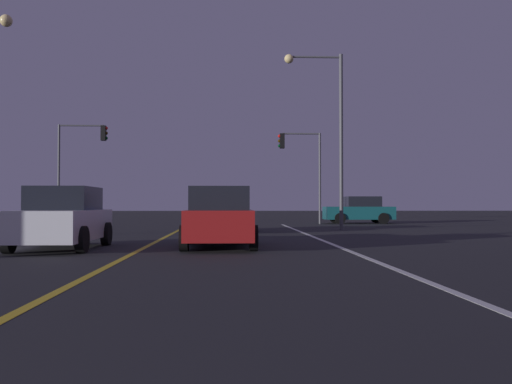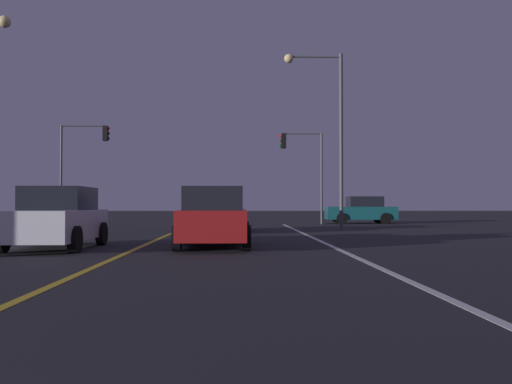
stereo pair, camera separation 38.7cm
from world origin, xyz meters
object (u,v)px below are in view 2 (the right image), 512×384
(car_oncoming, at_px, (57,219))
(car_crossing_side, at_px, (362,210))
(traffic_light_near_left, at_px, (83,151))
(car_ahead_far, at_px, (222,213))
(traffic_light_near_right, at_px, (302,157))
(street_lamp_right_far, at_px, (328,117))
(car_lead_same_lane, at_px, (214,218))

(car_oncoming, relative_size, car_crossing_side, 1.00)
(traffic_light_near_left, bearing_deg, car_ahead_far, -46.99)
(car_crossing_side, xyz_separation_m, traffic_light_near_right, (-3.88, -1.04, 3.28))
(car_oncoming, relative_size, car_ahead_far, 1.00)
(car_ahead_far, bearing_deg, street_lamp_right_far, -70.74)
(street_lamp_right_far, bearing_deg, car_lead_same_lane, 64.62)
(car_lead_same_lane, height_order, street_lamp_right_far, street_lamp_right_far)
(car_oncoming, height_order, car_ahead_far, same)
(traffic_light_near_right, bearing_deg, traffic_light_near_left, -0.00)
(street_lamp_right_far, bearing_deg, car_oncoming, 49.30)
(car_crossing_side, height_order, street_lamp_right_far, street_lamp_right_far)
(street_lamp_right_far, bearing_deg, car_crossing_side, -112.32)
(car_ahead_far, distance_m, street_lamp_right_far, 6.90)
(car_lead_same_lane, height_order, traffic_light_near_right, traffic_light_near_right)
(car_crossing_side, relative_size, traffic_light_near_right, 0.77)
(traffic_light_near_right, bearing_deg, street_lamp_right_far, 92.72)
(car_oncoming, bearing_deg, traffic_light_near_left, -166.53)
(car_ahead_far, bearing_deg, car_lead_same_lane, -179.93)
(traffic_light_near_right, relative_size, traffic_light_near_left, 0.93)
(car_ahead_far, xyz_separation_m, traffic_light_near_left, (-8.64, 9.27, 3.58))
(car_lead_same_lane, bearing_deg, traffic_light_near_left, 25.77)
(car_lead_same_lane, bearing_deg, traffic_light_near_right, -14.29)
(car_lead_same_lane, xyz_separation_m, street_lamp_right_far, (4.92, 10.38, 4.51))
(car_oncoming, distance_m, car_crossing_side, 23.11)
(car_oncoming, bearing_deg, car_lead_same_lane, 94.34)
(traffic_light_near_left, xyz_separation_m, street_lamp_right_far, (13.58, -7.54, 0.93))
(car_oncoming, relative_size, street_lamp_right_far, 0.51)
(car_ahead_far, distance_m, car_lead_same_lane, 8.66)
(traffic_light_near_left, bearing_deg, car_oncoming, -76.53)
(car_ahead_far, xyz_separation_m, traffic_light_near_right, (4.58, 9.27, 3.28))
(car_crossing_side, bearing_deg, car_lead_same_lane, 65.99)
(car_oncoming, relative_size, traffic_light_near_right, 0.77)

